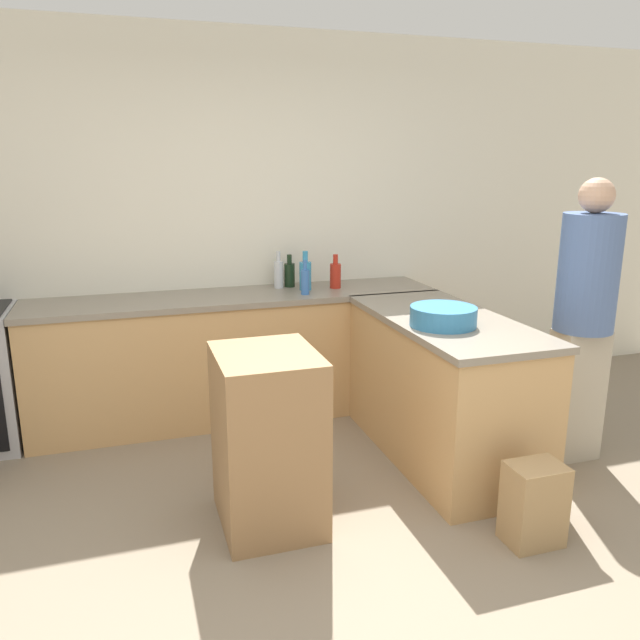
{
  "coord_description": "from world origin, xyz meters",
  "views": [
    {
      "loc": [
        -0.73,
        -2.12,
        1.8
      ],
      "look_at": [
        0.29,
        1.09,
        0.94
      ],
      "focal_mm": 35.0,
      "sensor_mm": 36.0,
      "label": 1
    }
  ],
  "objects_px": {
    "mixing_bowl": "(443,316)",
    "paper_bag": "(534,504)",
    "island_table": "(268,439)",
    "wine_bottle_dark": "(290,274)",
    "person_at_peninsula": "(584,313)",
    "hot_sauce_bottle": "(335,275)",
    "vinegar_bottle_clear": "(279,273)",
    "dish_soap_bottle": "(305,275)",
    "water_bottle_blue": "(305,281)"
  },
  "relations": [
    {
      "from": "wine_bottle_dark",
      "to": "person_at_peninsula",
      "type": "xyz_separation_m",
      "value": [
        1.42,
        -1.46,
        -0.06
      ]
    },
    {
      "from": "wine_bottle_dark",
      "to": "paper_bag",
      "type": "height_order",
      "value": "wine_bottle_dark"
    },
    {
      "from": "paper_bag",
      "to": "vinegar_bottle_clear",
      "type": "bearing_deg",
      "value": 108.45
    },
    {
      "from": "island_table",
      "to": "paper_bag",
      "type": "xyz_separation_m",
      "value": [
        1.17,
        -0.57,
        -0.25
      ]
    },
    {
      "from": "mixing_bowl",
      "to": "water_bottle_blue",
      "type": "bearing_deg",
      "value": 115.5
    },
    {
      "from": "island_table",
      "to": "water_bottle_blue",
      "type": "height_order",
      "value": "water_bottle_blue"
    },
    {
      "from": "island_table",
      "to": "dish_soap_bottle",
      "type": "height_order",
      "value": "dish_soap_bottle"
    },
    {
      "from": "wine_bottle_dark",
      "to": "hot_sauce_bottle",
      "type": "relative_size",
      "value": 0.96
    },
    {
      "from": "person_at_peninsula",
      "to": "vinegar_bottle_clear",
      "type": "bearing_deg",
      "value": 136.29
    },
    {
      "from": "vinegar_bottle_clear",
      "to": "paper_bag",
      "type": "relative_size",
      "value": 0.66
    },
    {
      "from": "mixing_bowl",
      "to": "hot_sauce_bottle",
      "type": "height_order",
      "value": "hot_sauce_bottle"
    },
    {
      "from": "island_table",
      "to": "vinegar_bottle_clear",
      "type": "distance_m",
      "value": 1.72
    },
    {
      "from": "paper_bag",
      "to": "island_table",
      "type": "bearing_deg",
      "value": 153.96
    },
    {
      "from": "hot_sauce_bottle",
      "to": "mixing_bowl",
      "type": "bearing_deg",
      "value": -79.24
    },
    {
      "from": "wine_bottle_dark",
      "to": "vinegar_bottle_clear",
      "type": "bearing_deg",
      "value": -167.41
    },
    {
      "from": "paper_bag",
      "to": "person_at_peninsula",
      "type": "bearing_deg",
      "value": 41.69
    },
    {
      "from": "island_table",
      "to": "person_at_peninsula",
      "type": "height_order",
      "value": "person_at_peninsula"
    },
    {
      "from": "water_bottle_blue",
      "to": "paper_bag",
      "type": "height_order",
      "value": "water_bottle_blue"
    },
    {
      "from": "hot_sauce_bottle",
      "to": "water_bottle_blue",
      "type": "relative_size",
      "value": 1.03
    },
    {
      "from": "hot_sauce_bottle",
      "to": "paper_bag",
      "type": "xyz_separation_m",
      "value": [
        0.32,
        -2.01,
        -0.79
      ]
    },
    {
      "from": "dish_soap_bottle",
      "to": "water_bottle_blue",
      "type": "distance_m",
      "value": 0.16
    },
    {
      "from": "dish_soap_bottle",
      "to": "vinegar_bottle_clear",
      "type": "bearing_deg",
      "value": 142.84
    },
    {
      "from": "wine_bottle_dark",
      "to": "paper_bag",
      "type": "relative_size",
      "value": 0.59
    },
    {
      "from": "wine_bottle_dark",
      "to": "person_at_peninsula",
      "type": "bearing_deg",
      "value": -45.81
    },
    {
      "from": "water_bottle_blue",
      "to": "paper_bag",
      "type": "xyz_separation_m",
      "value": [
        0.59,
        -1.86,
        -0.79
      ]
    },
    {
      "from": "island_table",
      "to": "hot_sauce_bottle",
      "type": "relative_size",
      "value": 3.64
    },
    {
      "from": "island_table",
      "to": "wine_bottle_dark",
      "type": "height_order",
      "value": "wine_bottle_dark"
    },
    {
      "from": "wine_bottle_dark",
      "to": "paper_bag",
      "type": "bearing_deg",
      "value": -73.82
    },
    {
      "from": "dish_soap_bottle",
      "to": "paper_bag",
      "type": "distance_m",
      "value": 2.23
    },
    {
      "from": "vinegar_bottle_clear",
      "to": "island_table",
      "type": "bearing_deg",
      "value": -106.21
    },
    {
      "from": "mixing_bowl",
      "to": "person_at_peninsula",
      "type": "relative_size",
      "value": 0.22
    },
    {
      "from": "mixing_bowl",
      "to": "dish_soap_bottle",
      "type": "distance_m",
      "value": 1.29
    },
    {
      "from": "island_table",
      "to": "vinegar_bottle_clear",
      "type": "height_order",
      "value": "vinegar_bottle_clear"
    },
    {
      "from": "mixing_bowl",
      "to": "wine_bottle_dark",
      "type": "relative_size",
      "value": 1.57
    },
    {
      "from": "island_table",
      "to": "paper_bag",
      "type": "bearing_deg",
      "value": -26.04
    },
    {
      "from": "island_table",
      "to": "person_at_peninsula",
      "type": "bearing_deg",
      "value": 3.83
    },
    {
      "from": "person_at_peninsula",
      "to": "paper_bag",
      "type": "relative_size",
      "value": 4.19
    },
    {
      "from": "hot_sauce_bottle",
      "to": "water_bottle_blue",
      "type": "distance_m",
      "value": 0.31
    },
    {
      "from": "island_table",
      "to": "dish_soap_bottle",
      "type": "relative_size",
      "value": 3.22
    },
    {
      "from": "hot_sauce_bottle",
      "to": "person_at_peninsula",
      "type": "distance_m",
      "value": 1.71
    },
    {
      "from": "water_bottle_blue",
      "to": "paper_bag",
      "type": "relative_size",
      "value": 0.59
    },
    {
      "from": "hot_sauce_bottle",
      "to": "person_at_peninsula",
      "type": "xyz_separation_m",
      "value": [
        1.11,
        -1.3,
        -0.06
      ]
    },
    {
      "from": "vinegar_bottle_clear",
      "to": "hot_sauce_bottle",
      "type": "bearing_deg",
      "value": -18.48
    },
    {
      "from": "mixing_bowl",
      "to": "vinegar_bottle_clear",
      "type": "height_order",
      "value": "vinegar_bottle_clear"
    },
    {
      "from": "mixing_bowl",
      "to": "paper_bag",
      "type": "xyz_separation_m",
      "value": [
        0.09,
        -0.8,
        -0.75
      ]
    },
    {
      "from": "dish_soap_bottle",
      "to": "paper_bag",
      "type": "bearing_deg",
      "value": -74.79
    },
    {
      "from": "mixing_bowl",
      "to": "water_bottle_blue",
      "type": "height_order",
      "value": "water_bottle_blue"
    },
    {
      "from": "mixing_bowl",
      "to": "paper_bag",
      "type": "relative_size",
      "value": 0.92
    },
    {
      "from": "water_bottle_blue",
      "to": "paper_bag",
      "type": "distance_m",
      "value": 2.1
    },
    {
      "from": "mixing_bowl",
      "to": "hot_sauce_bottle",
      "type": "xyz_separation_m",
      "value": [
        -0.23,
        1.2,
        0.04
      ]
    }
  ]
}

